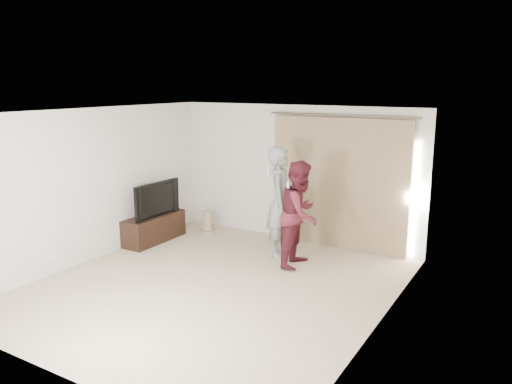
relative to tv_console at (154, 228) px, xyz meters
The scene contains 10 objects.
floor 2.58m from the tv_console, 28.17° to the right, with size 5.50×5.50×0.00m, color #C2AD92.
wall_back 2.93m from the tv_console, 34.16° to the left, with size 5.00×0.04×2.60m, color silver.
wall_left 1.62m from the tv_console, 100.96° to the right, with size 0.04×5.50×2.60m.
ceiling 3.48m from the tv_console, 28.17° to the right, with size 5.00×5.50×0.01m, color white.
curtain 3.63m from the tv_console, 24.78° to the left, with size 2.80×0.11×2.46m.
tv_console is the anchor object (origin of this frame).
tv 0.59m from the tv_console, ahead, with size 1.15×0.15×0.66m, color black.
scratching_post 1.12m from the tv_console, 60.12° to the left, with size 0.34×0.34×0.45m.
person_man 2.62m from the tv_console, 12.31° to the left, with size 0.68×0.82×1.94m.
person_woman 3.06m from the tv_console, ahead, with size 0.73×0.90×1.77m.
Camera 1 is at (4.13, -5.74, 3.01)m, focal length 35.00 mm.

